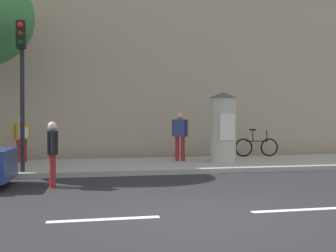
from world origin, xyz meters
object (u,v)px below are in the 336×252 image
poster_column (223,126)px  pedestrian_in_dark_shirt (180,132)px  pedestrian_with_bag (52,149)px  bicycle_leaning (257,147)px  traffic_light (22,71)px  pedestrian_tallest (22,136)px

poster_column → pedestrian_in_dark_shirt: size_ratio=1.42×
poster_column → pedestrian_with_bag: bearing=-147.7°
pedestrian_in_dark_shirt → bicycle_leaning: bearing=16.9°
poster_column → pedestrian_with_bag: size_ratio=1.55×
pedestrian_with_bag → bicycle_leaning: pedestrian_with_bag is taller
traffic_light → pedestrian_in_dark_shirt: size_ratio=2.44×
pedestrian_in_dark_shirt → poster_column: bearing=-22.9°
pedestrian_with_bag → pedestrian_tallest: 4.81m
traffic_light → pedestrian_in_dark_shirt: (5.01, 2.24, -1.79)m
pedestrian_with_bag → pedestrian_tallest: bearing=106.0°
pedestrian_with_bag → pedestrian_tallest: (-1.33, 4.62, 0.15)m
pedestrian_tallest → bicycle_leaning: pedestrian_tallest is taller
pedestrian_tallest → bicycle_leaning: 8.77m
pedestrian_tallest → bicycle_leaning: (8.74, 0.44, -0.52)m
pedestrian_in_dark_shirt → pedestrian_with_bag: bearing=-135.3°
traffic_light → pedestrian_with_bag: traffic_light is taller
pedestrian_with_bag → pedestrian_in_dark_shirt: 5.75m
bicycle_leaning → pedestrian_in_dark_shirt: bearing=-163.1°
pedestrian_tallest → traffic_light: bearing=-82.1°
poster_column → pedestrian_tallest: size_ratio=1.58×
traffic_light → poster_column: (6.40, 1.66, -1.57)m
traffic_light → pedestrian_in_dark_shirt: traffic_light is taller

